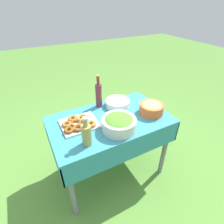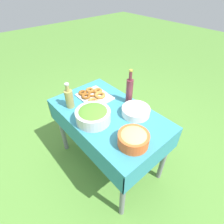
{
  "view_description": "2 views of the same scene",
  "coord_description": "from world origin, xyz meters",
  "px_view_note": "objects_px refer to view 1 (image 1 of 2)",
  "views": [
    {
      "loc": [
        -0.63,
        -1.24,
        1.79
      ],
      "look_at": [
        -0.01,
        -0.06,
        0.9
      ],
      "focal_mm": 28.0,
      "sensor_mm": 36.0,
      "label": 1
    },
    {
      "loc": [
        0.99,
        -0.82,
        1.84
      ],
      "look_at": [
        0.06,
        -0.0,
        0.82
      ],
      "focal_mm": 28.0,
      "sensor_mm": 36.0,
      "label": 2
    }
  ],
  "objects_px": {
    "donut_platter": "(79,123)",
    "salad_bowl": "(119,123)",
    "olive_oil_bottle": "(86,134)",
    "pasta_bowl": "(151,108)",
    "wine_bottle": "(99,95)",
    "plate_stack": "(118,103)"
  },
  "relations": [
    {
      "from": "olive_oil_bottle",
      "to": "pasta_bowl",
      "type": "bearing_deg",
      "value": 9.01
    },
    {
      "from": "pasta_bowl",
      "to": "plate_stack",
      "type": "xyz_separation_m",
      "value": [
        -0.23,
        0.28,
        -0.03
      ]
    },
    {
      "from": "salad_bowl",
      "to": "wine_bottle",
      "type": "xyz_separation_m",
      "value": [
        0.0,
        0.44,
        0.07
      ]
    },
    {
      "from": "salad_bowl",
      "to": "plate_stack",
      "type": "xyz_separation_m",
      "value": [
        0.18,
        0.35,
        -0.03
      ]
    },
    {
      "from": "wine_bottle",
      "to": "pasta_bowl",
      "type": "bearing_deg",
      "value": -41.93
    },
    {
      "from": "salad_bowl",
      "to": "olive_oil_bottle",
      "type": "height_order",
      "value": "olive_oil_bottle"
    },
    {
      "from": "pasta_bowl",
      "to": "plate_stack",
      "type": "bearing_deg",
      "value": 129.64
    },
    {
      "from": "donut_platter",
      "to": "plate_stack",
      "type": "bearing_deg",
      "value": 14.73
    },
    {
      "from": "wine_bottle",
      "to": "donut_platter",
      "type": "bearing_deg",
      "value": -144.82
    },
    {
      "from": "pasta_bowl",
      "to": "donut_platter",
      "type": "distance_m",
      "value": 0.74
    },
    {
      "from": "plate_stack",
      "to": "wine_bottle",
      "type": "xyz_separation_m",
      "value": [
        -0.18,
        0.09,
        0.11
      ]
    },
    {
      "from": "salad_bowl",
      "to": "donut_platter",
      "type": "xyz_separation_m",
      "value": [
        -0.3,
        0.23,
        -0.05
      ]
    },
    {
      "from": "salad_bowl",
      "to": "plate_stack",
      "type": "relative_size",
      "value": 1.18
    },
    {
      "from": "pasta_bowl",
      "to": "donut_platter",
      "type": "bearing_deg",
      "value": 167.95
    },
    {
      "from": "salad_bowl",
      "to": "pasta_bowl",
      "type": "relative_size",
      "value": 1.28
    },
    {
      "from": "donut_platter",
      "to": "salad_bowl",
      "type": "bearing_deg",
      "value": -36.53
    },
    {
      "from": "pasta_bowl",
      "to": "plate_stack",
      "type": "distance_m",
      "value": 0.37
    },
    {
      "from": "donut_platter",
      "to": "wine_bottle",
      "type": "xyz_separation_m",
      "value": [
        0.31,
        0.22,
        0.12
      ]
    },
    {
      "from": "donut_platter",
      "to": "olive_oil_bottle",
      "type": "relative_size",
      "value": 1.32
    },
    {
      "from": "donut_platter",
      "to": "olive_oil_bottle",
      "type": "bearing_deg",
      "value": -93.81
    },
    {
      "from": "olive_oil_bottle",
      "to": "wine_bottle",
      "type": "distance_m",
      "value": 0.59
    },
    {
      "from": "pasta_bowl",
      "to": "donut_platter",
      "type": "relative_size",
      "value": 0.71
    }
  ]
}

